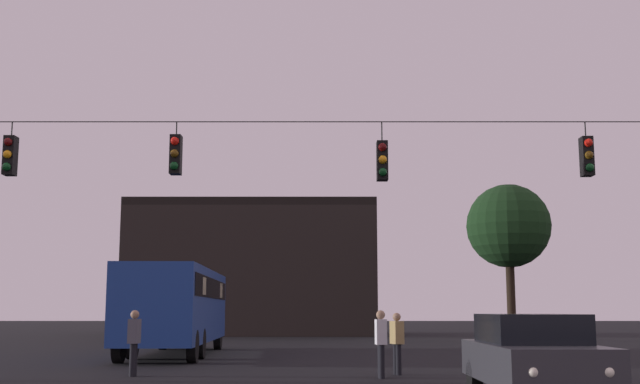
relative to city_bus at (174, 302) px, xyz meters
The scene contains 9 objects.
ground_plane 5.90m from the city_bus, 38.06° to the left, with size 168.00×168.00×0.00m, color black.
overhead_signal_span 11.02m from the city_bus, 66.05° to the right, with size 22.31×0.44×6.71m.
city_bus is the anchor object (origin of this frame).
car_near_right 16.63m from the city_bus, 57.45° to the right, with size 1.82×4.35×1.52m.
pedestrian_crossing_left 11.56m from the city_bus, 55.28° to the right, with size 0.27×0.38×1.59m.
pedestrian_crossing_center 11.03m from the city_bus, 50.12° to the right, with size 0.34×0.42×1.52m.
pedestrian_crossing_right 8.97m from the city_bus, 86.22° to the right, with size 0.26×0.37×1.59m.
corner_building 23.91m from the city_bus, 88.13° to the left, with size 15.65×9.55×8.46m.
tree_left_silhouette 20.67m from the city_bus, 41.24° to the left, with size 4.47×4.47×8.28m.
Camera 1 is at (0.72, -7.17, 1.59)m, focal length 43.82 mm.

